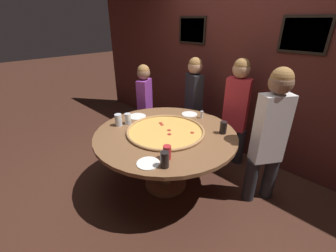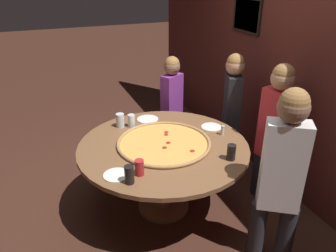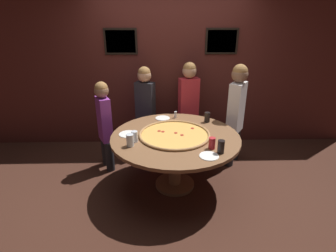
{
  "view_description": "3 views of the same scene",
  "coord_description": "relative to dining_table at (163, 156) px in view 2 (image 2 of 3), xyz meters",
  "views": [
    {
      "loc": [
        1.63,
        -1.58,
        1.9
      ],
      "look_at": [
        0.02,
        0.02,
        0.82
      ],
      "focal_mm": 24.0,
      "sensor_mm": 36.0,
      "label": 1
    },
    {
      "loc": [
        2.52,
        -0.99,
        2.24
      ],
      "look_at": [
        0.06,
        0.02,
        0.96
      ],
      "focal_mm": 35.0,
      "sensor_mm": 36.0,
      "label": 2
    },
    {
      "loc": [
        -0.17,
        -2.96,
        2.11
      ],
      "look_at": [
        -0.09,
        -0.07,
        0.9
      ],
      "focal_mm": 28.0,
      "sensor_mm": 36.0,
      "label": 3
    }
  ],
  "objects": [
    {
      "name": "drink_cup_centre_back",
      "position": [
        0.39,
        -0.36,
        0.19
      ],
      "size": [
        0.07,
        0.07,
        0.13
      ],
      "primitive_type": "cylinder",
      "color": "#B22328",
      "rests_on": "dining_table"
    },
    {
      "name": "white_plate_beside_cup",
      "position": [
        0.33,
        -0.54,
        0.13
      ],
      "size": [
        0.21,
        0.21,
        0.01
      ],
      "primitive_type": "cylinder",
      "color": "white",
      "rests_on": "dining_table"
    },
    {
      "name": "condiment_shaker",
      "position": [
        0.03,
        0.62,
        0.18
      ],
      "size": [
        0.04,
        0.04,
        0.1
      ],
      "color": "silver",
      "rests_on": "dining_table"
    },
    {
      "name": "white_plate_far_back",
      "position": [
        -0.59,
        0.05,
        0.13
      ],
      "size": [
        0.23,
        0.23,
        0.01
      ],
      "primitive_type": "cylinder",
      "color": "white",
      "rests_on": "dining_table"
    },
    {
      "name": "ground_plane",
      "position": [
        0.0,
        0.0,
        -0.61
      ],
      "size": [
        24.0,
        24.0,
        0.0
      ],
      "primitive_type": "plane",
      "color": "#422319"
    },
    {
      "name": "drink_cup_near_right",
      "position": [
        0.47,
        0.45,
        0.2
      ],
      "size": [
        0.08,
        0.08,
        0.14
      ],
      "primitive_type": "cylinder",
      "color": "black",
      "rests_on": "dining_table"
    },
    {
      "name": "drink_cup_far_left",
      "position": [
        -0.49,
        -0.16,
        0.19
      ],
      "size": [
        0.07,
        0.07,
        0.13
      ],
      "primitive_type": "cylinder",
      "color": "silver",
      "rests_on": "dining_table"
    },
    {
      "name": "drink_cup_near_left",
      "position": [
        -0.53,
        -0.27,
        0.2
      ],
      "size": [
        0.08,
        0.08,
        0.14
      ],
      "primitive_type": "cylinder",
      "color": "silver",
      "rests_on": "dining_table"
    },
    {
      "name": "diner_far_left",
      "position": [
        -0.98,
        0.5,
        0.13
      ],
      "size": [
        0.26,
        0.34,
        1.31
      ],
      "rotation": [
        0.0,
        0.0,
        2.04
      ],
      "color": "#232328",
      "rests_on": "ground_plane"
    },
    {
      "name": "drink_cup_beside_pizza",
      "position": [
        0.47,
        -0.46,
        0.2
      ],
      "size": [
        0.08,
        0.08,
        0.15
      ],
      "primitive_type": "cylinder",
      "color": "black",
      "rests_on": "dining_table"
    },
    {
      "name": "giant_pizza",
      "position": [
        -0.01,
        0.01,
        0.14
      ],
      "size": [
        0.89,
        0.89,
        0.03
      ],
      "color": "#E5A84C",
      "rests_on": "dining_table"
    },
    {
      "name": "white_plate_near_front",
      "position": [
        -0.15,
        0.6,
        0.13
      ],
      "size": [
        0.21,
        0.21,
        0.01
      ],
      "primitive_type": "cylinder",
      "color": "white",
      "rests_on": "dining_table"
    },
    {
      "name": "dining_table",
      "position": [
        0.0,
        0.0,
        0.0
      ],
      "size": [
        1.61,
        1.61,
        0.74
      ],
      "color": "brown",
      "rests_on": "ground_plane"
    },
    {
      "name": "diner_far_right",
      "position": [
        -0.43,
        1.01,
        0.19
      ],
      "size": [
        0.38,
        0.26,
        1.42
      ],
      "rotation": [
        0.0,
        0.0,
        2.74
      ],
      "color": "#232328",
      "rests_on": "ground_plane"
    },
    {
      "name": "back_wall",
      "position": [
        0.0,
        1.4,
        0.69
      ],
      "size": [
        6.4,
        0.08,
        2.6
      ],
      "color": "#4C1E19",
      "rests_on": "ground_plane"
    },
    {
      "name": "diner_side_left",
      "position": [
        0.92,
        0.61,
        0.25
      ],
      "size": [
        0.32,
        0.39,
        1.52
      ],
      "rotation": [
        0.0,
        0.0,
        -2.16
      ],
      "color": "#232328",
      "rests_on": "ground_plane"
    },
    {
      "name": "diner_side_right",
      "position": [
        0.27,
        1.07,
        0.23
      ],
      "size": [
        0.39,
        0.23,
        1.48
      ],
      "rotation": [
        0.0,
        0.0,
        -2.89
      ],
      "color": "#232328",
      "rests_on": "ground_plane"
    }
  ]
}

